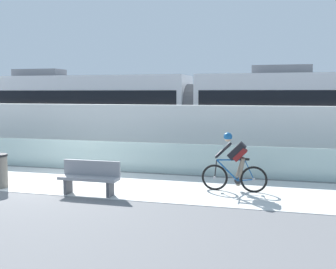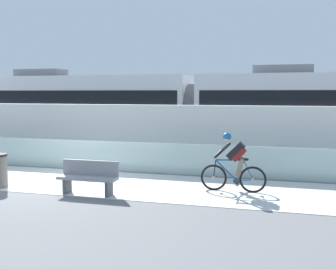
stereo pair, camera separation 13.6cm
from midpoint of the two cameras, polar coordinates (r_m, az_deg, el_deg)
ground_plane at (r=12.62m, az=-15.29°, el=-6.39°), size 200.00×200.00×0.00m
bike_path_deck at (r=12.62m, az=-15.29°, el=-6.36°), size 32.00×3.20×0.01m
glass_parapet at (r=14.12m, az=-11.55°, el=-2.89°), size 32.00×0.05×1.01m
concrete_barrier_wall at (r=15.66m, az=-8.64°, el=0.26°), size 32.00×0.36×2.22m
tram_rail_near at (r=18.08m, az=-5.42°, el=-2.45°), size 32.00×0.08×0.01m
tram_rail_far at (r=19.41m, az=-3.93°, el=-1.85°), size 32.00×0.08×0.01m
tram at (r=17.81m, az=3.94°, el=3.54°), size 22.56×2.54×3.81m
cyclist_on_bike at (r=10.82m, az=9.79°, el=-4.10°), size 1.77×0.58×1.61m
bench at (r=10.63m, az=-11.02°, el=-5.97°), size 1.60×0.45×0.89m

